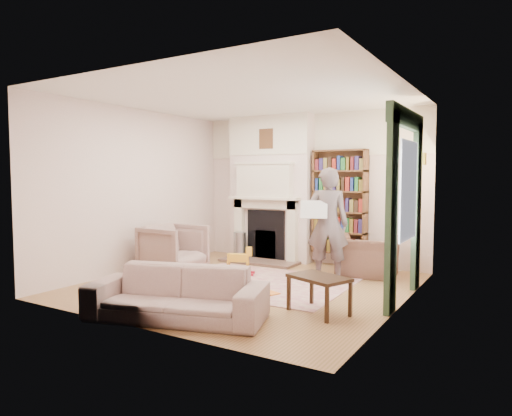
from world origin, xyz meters
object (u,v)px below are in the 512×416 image
Objects in this scene: sofa at (177,294)px; coffee_table at (319,295)px; armchair_reading at (367,256)px; paraffin_heater at (240,246)px; bookcase at (340,202)px; armchair_left at (174,249)px; rocking_horse at (238,261)px; man_reading at (328,224)px.

coffee_table is at bearing 21.40° from sofa.
armchair_reading is 2.56m from paraffin_heater.
armchair_left is (-2.16, -2.04, -0.76)m from bookcase.
sofa is (-0.48, -3.92, -0.88)m from bookcase.
bookcase reaches higher than paraffin_heater.
armchair_reading is at bearing 6.26° from rocking_horse.
paraffin_heater is at bearing -10.30° from armchair_left.
paraffin_heater is at bearing -11.17° from armchair_reading.
paraffin_heater is at bearing 98.24° from rocking_horse.
rocking_horse is at bearing 89.01° from sofa.
sofa is 2.41m from rocking_horse.
bookcase is 2.19m from rocking_horse.
armchair_left reaches higher than armchair_reading.
coffee_table is (0.59, -1.72, -0.66)m from man_reading.
rocking_horse is at bearing -125.68° from bookcase.
armchair_reading is 2.33m from coffee_table.
armchair_reading reaches higher than paraffin_heater.
sofa is at bearing -97.28° from rocking_horse.
paraffin_heater is (-1.87, -0.45, -0.90)m from bookcase.
armchair_left is 0.45× the size of sofa.
coffee_table is at bearing 88.14° from man_reading.
sofa reaches higher than rocking_horse.
man_reading is at bearing 130.52° from coffee_table.
paraffin_heater is at bearing 94.59° from sofa.
armchair_reading is 1.81× the size of paraffin_heater.
paraffin_heater reaches higher than rocking_horse.
armchair_reading is 1.85× the size of rocking_horse.
paraffin_heater is (-2.11, 0.70, -0.61)m from man_reading.
rocking_horse is (-1.15, -1.61, -0.94)m from bookcase.
rocking_horse is (-1.39, -0.46, -0.65)m from man_reading.
rocking_horse is (0.71, -1.15, -0.04)m from paraffin_heater.
paraffin_heater is 1.02× the size of rocking_horse.
armchair_reading is at bearing 53.61° from sofa.
rocking_horse is at bearing -58.21° from paraffin_heater.
armchair_left is 1.11m from rocking_horse.
armchair_left is at bearing -0.35° from man_reading.
man_reading is at bearing 58.20° from sofa.
bookcase is 2.04× the size of armchair_left.
man_reading is 3.22× the size of paraffin_heater.
bookcase is 0.91× the size of sofa.
armchair_reading is at bearing 115.06° from coffee_table.
bookcase is 3.44× the size of rocking_horse.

